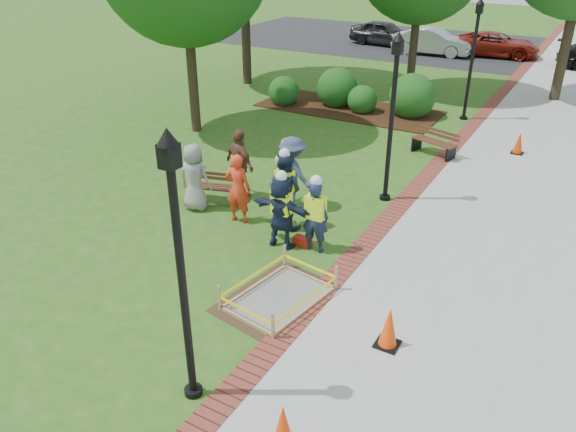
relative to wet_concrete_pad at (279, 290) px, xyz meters
The scene contains 31 objects.
ground 1.20m from the wet_concrete_pad, 167.70° to the left, with size 100.00×100.00×0.00m, color #285116.
sidewalk 10.95m from the wet_concrete_pad, 69.40° to the left, with size 6.00×60.00×0.02m, color #9E9E99.
brick_edging 10.27m from the wet_concrete_pad, 86.64° to the left, with size 0.50×60.00×0.03m, color maroon.
mulch_bed 12.94m from the wet_concrete_pad, 108.71° to the left, with size 7.00×3.00×0.05m, color #381E0F.
parking_lot 27.28m from the wet_concrete_pad, 92.41° to the left, with size 36.00×12.00×0.01m, color black.
wet_concrete_pad is the anchor object (origin of this frame).
bench_near 4.72m from the wet_concrete_pad, 142.28° to the left, with size 1.44×0.81×0.74m.
bench_far 9.03m from the wet_concrete_pad, 88.52° to the left, with size 1.53×0.91×0.79m.
cone_front 3.50m from the wet_concrete_pad, 58.39° to the right, with size 0.42×0.42×0.83m.
cone_back 2.29m from the wet_concrete_pad, ahead, with size 0.40×0.40×0.79m.
cone_far 10.76m from the wet_concrete_pad, 76.55° to the left, with size 0.37×0.37×0.72m.
toolbox 2.14m from the wet_concrete_pad, 106.87° to the left, with size 0.41×0.22×0.20m, color #A01A0C.
lamp_near 3.55m from the wet_concrete_pad, 87.87° to the right, with size 0.28×0.28×4.26m.
lamp_mid 5.71m from the wet_concrete_pad, 88.89° to the left, with size 0.28×0.28×4.26m.
lamp_far 13.44m from the wet_concrete_pad, 89.56° to the left, with size 0.28×0.28×4.26m.
shrub_a 13.36m from the wet_concrete_pad, 120.00° to the left, with size 1.23×1.23×1.23m, color #164814.
shrub_b 13.40m from the wet_concrete_pad, 110.93° to the left, with size 1.62×1.62×1.62m, color #164814.
shrub_c 12.63m from the wet_concrete_pad, 106.24° to the left, with size 1.13×1.13×1.13m, color #164814.
shrub_d 12.74m from the wet_concrete_pad, 97.89° to the left, with size 1.73×1.73×1.73m, color #164814.
shrub_e 13.77m from the wet_concrete_pad, 109.12° to the left, with size 0.91×0.91×0.91m, color #164814.
casual_person_a 4.54m from the wet_concrete_pad, 148.68° to the left, with size 0.59×0.41×1.72m.
casual_person_b 3.50m from the wet_concrete_pad, 137.30° to the left, with size 0.60×0.45×1.72m.
casual_person_c 4.29m from the wet_concrete_pad, 118.01° to the left, with size 0.67×0.58×1.78m.
casual_person_d 4.81m from the wet_concrete_pad, 133.13° to the left, with size 0.69×0.57×1.85m.
casual_person_e 4.13m from the wet_concrete_pad, 116.12° to the left, with size 0.67×0.52×1.86m.
hivis_worker_a 2.19m from the wet_concrete_pad, 119.44° to the left, with size 0.54×0.36×1.82m.
hivis_worker_b 2.13m from the wet_concrete_pad, 98.27° to the left, with size 0.56×0.40×1.79m.
hivis_worker_c 3.12m from the wet_concrete_pad, 118.42° to the left, with size 0.60×0.40×1.96m.
parked_car_a 26.81m from the wet_concrete_pad, 107.16° to the left, with size 4.75×2.06×1.55m, color black.
parked_car_b 24.70m from the wet_concrete_pad, 100.60° to the left, with size 4.73×2.06×1.54m, color #A8AAAE.
parked_car_c 25.59m from the wet_concrete_pad, 93.15° to the left, with size 4.28×1.86×1.40m, color maroon.
Camera 1 is at (5.72, -7.83, 6.38)m, focal length 35.00 mm.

